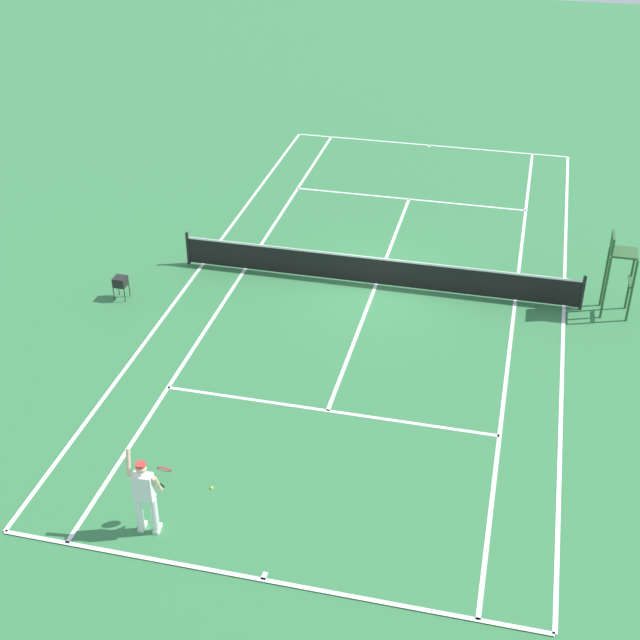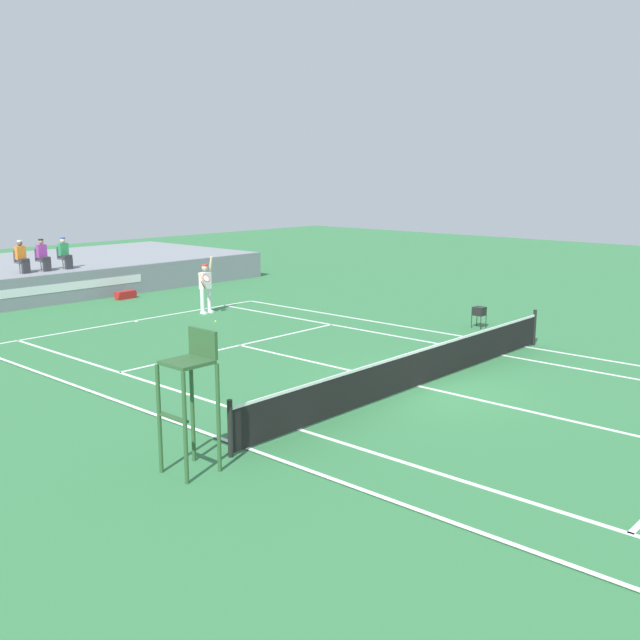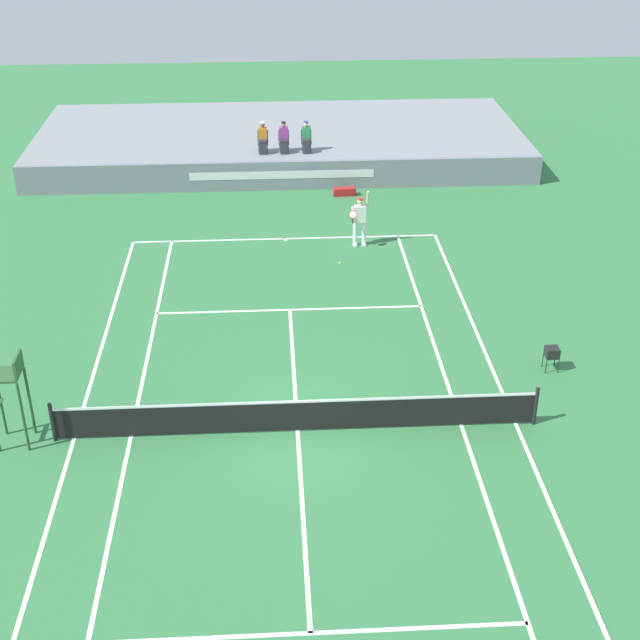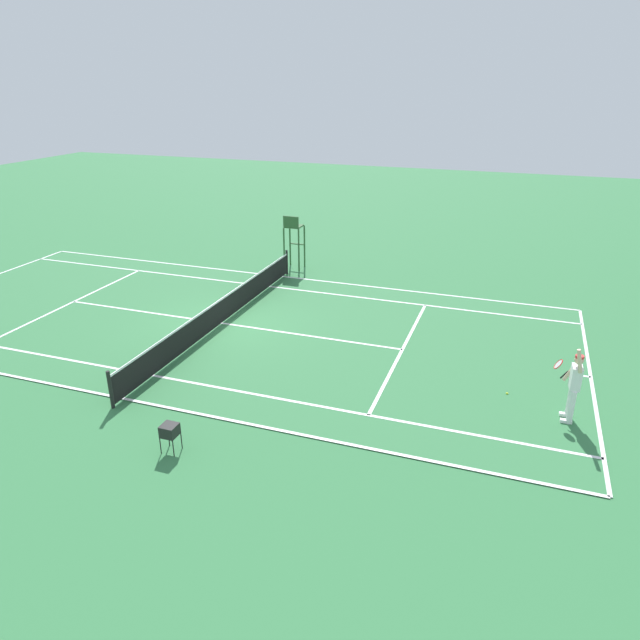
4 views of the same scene
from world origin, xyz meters
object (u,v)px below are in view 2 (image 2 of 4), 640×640
at_px(umpire_chair, 191,383).
at_px(ball_hopper, 479,311).
at_px(spectator_seated_2, 65,254).
at_px(equipment_bag, 126,295).
at_px(tennis_ball, 216,321).
at_px(tennis_player, 206,287).
at_px(spectator_seated_1, 43,256).
at_px(spectator_seated_0, 22,257).

relative_size(umpire_chair, ball_hopper, 3.49).
xyz_separation_m(spectator_seated_2, umpire_chair, (-7.84, -18.21, -0.26)).
relative_size(umpire_chair, equipment_bag, 2.64).
distance_m(spectator_seated_2, tennis_ball, 8.75).
distance_m(tennis_player, ball_hopper, 9.75).
bearing_deg(equipment_bag, ball_hopper, -71.55).
height_order(spectator_seated_2, equipment_bag, spectator_seated_2).
bearing_deg(spectator_seated_1, equipment_bag, -40.33).
bearing_deg(spectator_seated_0, spectator_seated_1, 0.00).
distance_m(tennis_player, tennis_ball, 1.95).
height_order(spectator_seated_0, tennis_player, spectator_seated_0).
xyz_separation_m(spectator_seated_2, tennis_player, (1.56, -7.04, -0.82)).
bearing_deg(equipment_bag, spectator_seated_0, 148.13).
height_order(spectator_seated_2, tennis_player, spectator_seated_2).
distance_m(tennis_player, equipment_bag, 5.09).
distance_m(spectator_seated_2, tennis_player, 7.26).
height_order(tennis_player, tennis_ball, tennis_player).
distance_m(spectator_seated_0, ball_hopper, 17.59).
bearing_deg(spectator_seated_0, tennis_ball, -73.35).
bearing_deg(tennis_ball, ball_hopper, -53.68).
relative_size(spectator_seated_2, equipment_bag, 1.37).
height_order(umpire_chair, ball_hopper, umpire_chair).
distance_m(spectator_seated_0, umpire_chair, 19.18).
bearing_deg(spectator_seated_2, spectator_seated_1, 180.00).
height_order(spectator_seated_0, spectator_seated_1, same).
relative_size(tennis_player, umpire_chair, 0.85).
height_order(spectator_seated_0, spectator_seated_2, same).
bearing_deg(spectator_seated_2, umpire_chair, -113.30).
distance_m(spectator_seated_1, tennis_player, 7.52).
bearing_deg(ball_hopper, tennis_player, 117.22).
xyz_separation_m(spectator_seated_1, ball_hopper, (6.95, -15.70, -1.25)).
xyz_separation_m(tennis_player, equipment_bag, (-0.11, 5.02, -0.83)).
height_order(spectator_seated_2, ball_hopper, spectator_seated_2).
relative_size(spectator_seated_0, tennis_player, 0.61).
height_order(spectator_seated_0, umpire_chair, spectator_seated_0).
height_order(tennis_player, equipment_bag, tennis_player).
bearing_deg(equipment_bag, spectator_seated_2, 125.53).
xyz_separation_m(tennis_ball, ball_hopper, (5.27, -7.17, 0.54)).
bearing_deg(umpire_chair, tennis_ball, 48.42).
distance_m(spectator_seated_0, spectator_seated_1, 0.87).
bearing_deg(spectator_seated_2, tennis_player, -77.55).
distance_m(tennis_ball, equipment_bag, 6.55).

